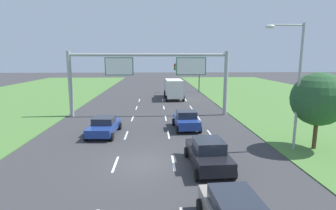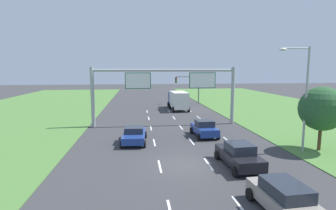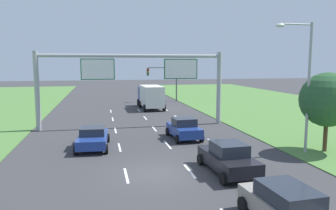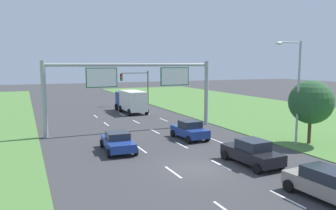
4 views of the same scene
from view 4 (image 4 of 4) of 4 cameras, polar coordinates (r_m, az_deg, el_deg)
name	(u,v)px [view 4 (image 4 of 4)]	position (r m, az deg, el deg)	size (l,w,h in m)	color
ground_plane	(198,168)	(21.51, 5.21, -10.96)	(200.00, 200.00, 0.00)	#38383A
grass_verge_right	(313,121)	(42.18, 23.97, -2.55)	(24.00, 120.00, 0.06)	#4C7A38
lane_dashes_inner_left	(155,159)	(23.39, -2.21, -9.43)	(0.14, 44.40, 0.01)	white
lane_dashes_inner_right	(199,154)	(24.84, 5.40, -8.47)	(0.14, 44.40, 0.01)	white
lane_dashes_slip	(238,149)	(26.66, 12.05, -7.50)	(0.14, 44.40, 0.01)	white
car_near_red	(118,142)	(25.61, -8.73, -6.32)	(2.43, 4.46, 1.48)	navy
car_lead_silver	(252,152)	(22.72, 14.40, -8.00)	(2.36, 4.49, 1.69)	black
car_mid_lane	(328,184)	(18.31, 26.09, -12.27)	(2.23, 4.45, 1.58)	gray
car_far_ahead	(190,130)	(29.44, 3.81, -4.36)	(2.31, 4.05, 1.66)	navy
box_truck	(131,101)	(45.61, -6.48, 0.78)	(2.82, 7.39, 3.04)	navy
sign_gantry	(135,82)	(32.89, -5.71, 3.98)	(17.24, 0.44, 7.00)	#9EA0A5
traffic_light_mast	(137,82)	(53.51, -5.46, 4.09)	(4.76, 0.49, 5.60)	#47494F
street_lamp	(295,84)	(28.04, 21.26, 3.39)	(2.61, 0.32, 8.50)	#9EA0A5
roadside_tree_near	(311,102)	(29.55, 23.64, 0.45)	(3.62, 3.62, 5.36)	#513823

